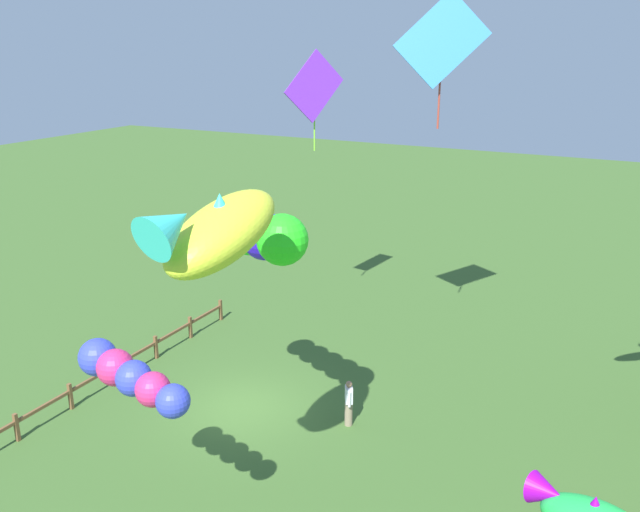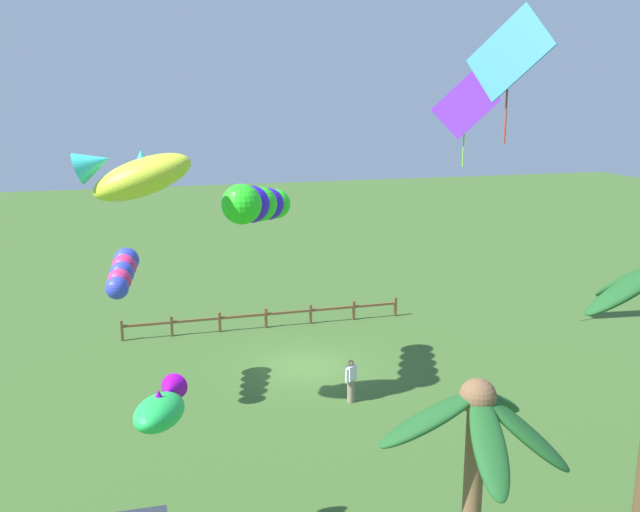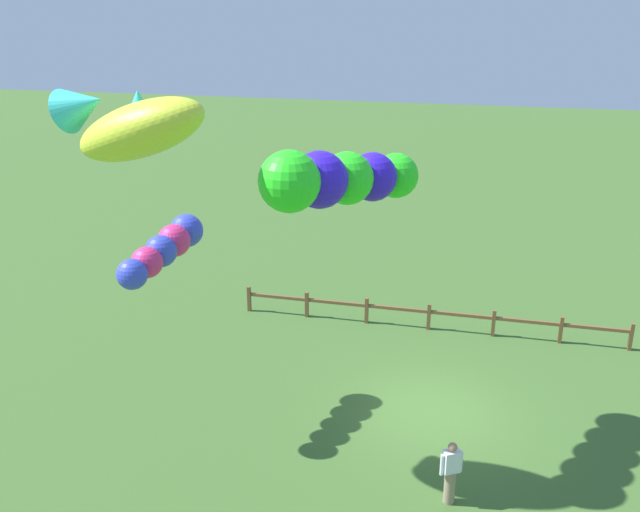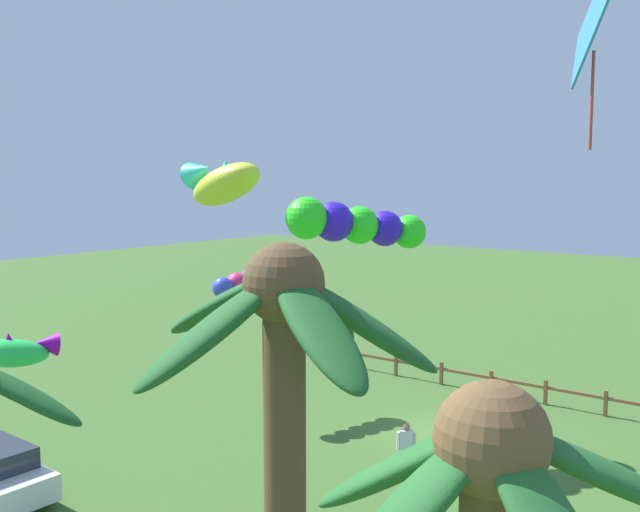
# 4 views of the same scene
# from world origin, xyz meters

# --- Properties ---
(ground_plane) EXTENTS (120.00, 120.00, 0.00)m
(ground_plane) POSITION_xyz_m (0.00, 0.00, 0.00)
(ground_plane) COLOR #3D6028
(rail_fence) EXTENTS (13.21, 0.12, 0.95)m
(rail_fence) POSITION_xyz_m (0.57, -5.17, 0.58)
(rail_fence) COLOR brown
(rail_fence) RESTS_ON ground
(spectator_0) EXTENTS (0.49, 0.39, 1.59)m
(spectator_0) POSITION_xyz_m (-0.71, 3.67, 0.81)
(spectator_0) COLOR gray
(spectator_0) RESTS_ON ground
(kite_fish_0) EXTENTS (3.78, 1.95, 2.08)m
(kite_fish_0) POSITION_xyz_m (6.29, 3.85, 8.37)
(kite_fish_0) COLOR #D7E533
(kite_tube_1) EXTENTS (3.03, 4.39, 1.74)m
(kite_tube_1) POSITION_xyz_m (2.23, 2.11, 7.05)
(kite_tube_1) COLOR #27E51F
(kite_tube_4) EXTENTS (1.16, 3.29, 1.15)m
(kite_tube_4) POSITION_xyz_m (6.86, 1.72, 4.87)
(kite_tube_4) COLOR blue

